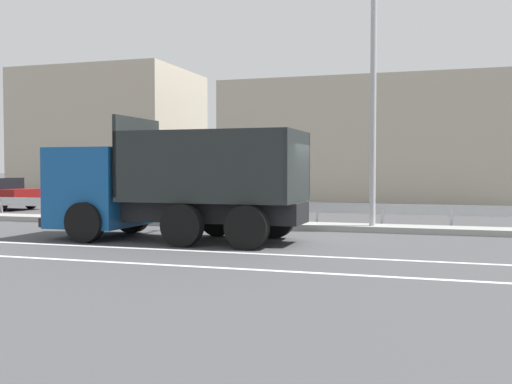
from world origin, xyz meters
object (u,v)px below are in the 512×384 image
object	(u,v)px
street_lamp_2	(373,31)
parked_car_3	(110,194)
median_road_sign	(117,183)
dump_truck	(148,192)

from	to	relation	value
street_lamp_2	parked_car_3	size ratio (longest dim) A/B	2.36
median_road_sign	street_lamp_2	xyz separation A→B (m)	(8.71, -0.30, 4.53)
dump_truck	median_road_sign	bearing A→B (deg)	39.99
parked_car_3	street_lamp_2	bearing A→B (deg)	63.11
dump_truck	street_lamp_2	size ratio (longest dim) A/B	0.63
dump_truck	street_lamp_2	bearing A→B (deg)	-57.56
dump_truck	parked_car_3	bearing A→B (deg)	36.75
median_road_sign	parked_car_3	size ratio (longest dim) A/B	0.56
parked_car_3	dump_truck	bearing A→B (deg)	32.35
median_road_sign	parked_car_3	xyz separation A→B (m)	(-3.09, 4.65, -0.60)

